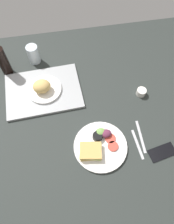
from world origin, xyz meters
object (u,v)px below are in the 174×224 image
at_px(fork, 138,144).
at_px(knife, 141,136).
at_px(serving_tray, 43,91).
at_px(soda_bottle, 3,61).
at_px(espresso_cup, 141,92).
at_px(cell_phone, 162,152).
at_px(bread_plate_near, 43,88).
at_px(drinking_glass, 33,54).
at_px(plate_with_salad, 99,145).

distance_m(fork, knife, 0.05).
xyz_separation_m(serving_tray, fork, (0.47, -0.43, -0.01)).
relative_size(serving_tray, soda_bottle, 2.24).
height_order(espresso_cup, fork, espresso_cup).
bearing_deg(knife, serving_tray, 54.36).
bearing_deg(cell_phone, fork, 140.06).
height_order(bread_plate_near, cell_phone, bread_plate_near).
bearing_deg(cell_phone, drinking_glass, 119.31).
bearing_deg(knife, drinking_glass, 41.93).
xyz_separation_m(soda_bottle, cell_phone, (0.80, -0.68, -0.10)).
height_order(serving_tray, espresso_cup, espresso_cup).
xyz_separation_m(bread_plate_near, espresso_cup, (0.58, -0.11, -0.03)).
bearing_deg(soda_bottle, plate_with_salad, -51.10).
xyz_separation_m(drinking_glass, soda_bottle, (-0.18, -0.07, 0.04)).
bearing_deg(soda_bottle, serving_tray, -41.69).
height_order(bread_plate_near, espresso_cup, bread_plate_near).
relative_size(plate_with_salad, knife, 1.49).
bearing_deg(espresso_cup, drinking_glass, 148.79).
bearing_deg(plate_with_salad, soda_bottle, 128.90).
bearing_deg(plate_with_salad, espresso_cup, 42.04).
relative_size(espresso_cup, cell_phone, 0.39).
relative_size(soda_bottle, fork, 1.18).
distance_m(soda_bottle, espresso_cup, 0.86).
bearing_deg(plate_with_salad, cell_phone, -15.49).
xyz_separation_m(fork, cell_phone, (0.11, -0.06, 0.00)).
bearing_deg(plate_with_salad, knife, 3.84).
bearing_deg(knife, espresso_cup, -14.41).
relative_size(soda_bottle, cell_phone, 1.39).
height_order(serving_tray, knife, serving_tray).
height_order(bread_plate_near, plate_with_salad, bread_plate_near).
xyz_separation_m(bread_plate_near, plate_with_salad, (0.26, -0.40, -0.03)).
bearing_deg(knife, fork, 145.16).
distance_m(serving_tray, fork, 0.64).
bearing_deg(fork, espresso_cup, -23.32).
distance_m(serving_tray, soda_bottle, 0.30).
bearing_deg(bread_plate_near, soda_bottle, 138.25).
bearing_deg(drinking_glass, knife, -50.10).
height_order(plate_with_salad, cell_phone, plate_with_salad).
distance_m(plate_with_salad, fork, 0.21).
xyz_separation_m(bread_plate_near, cell_phone, (0.58, -0.49, -0.04)).
relative_size(plate_with_salad, espresso_cup, 5.07).
bearing_deg(fork, plate_with_salad, 79.50).
height_order(serving_tray, plate_with_salad, plate_with_salad).
xyz_separation_m(plate_with_salad, fork, (0.21, -0.02, -0.01)).
xyz_separation_m(soda_bottle, fork, (0.69, -0.62, -0.10)).
bearing_deg(soda_bottle, knife, -38.92).
relative_size(bread_plate_near, knife, 1.09).
distance_m(soda_bottle, fork, 0.93).
distance_m(soda_bottle, cell_phone, 1.06).
xyz_separation_m(drinking_glass, knife, (0.54, -0.64, -0.06)).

